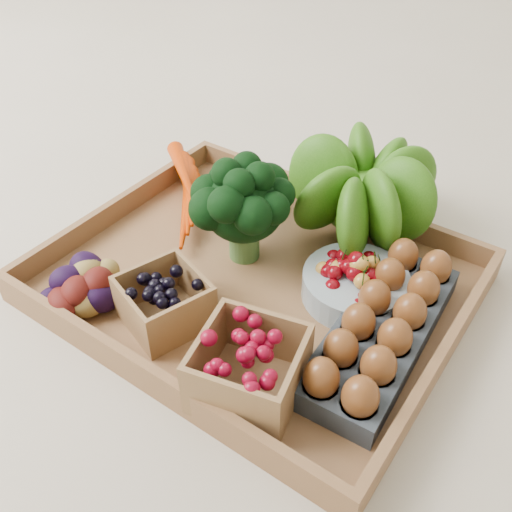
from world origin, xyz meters
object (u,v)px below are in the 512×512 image
Objects in this scene: tray at (256,284)px; cherry_bowl at (355,286)px; egg_carton at (381,334)px; broccoli at (244,224)px.

cherry_bowl is at bearing 21.89° from tray.
broccoli is at bearing 167.11° from egg_carton.
broccoli is 0.51× the size of egg_carton.
cherry_bowl is 0.49× the size of egg_carton.
cherry_bowl is at bearing 5.22° from broccoli.
broccoli is at bearing -174.78° from cherry_bowl.
broccoli is 1.03× the size of cherry_bowl.
broccoli reaches higher than tray.
tray is at bearing -158.11° from cherry_bowl.
cherry_bowl reaches higher than tray.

